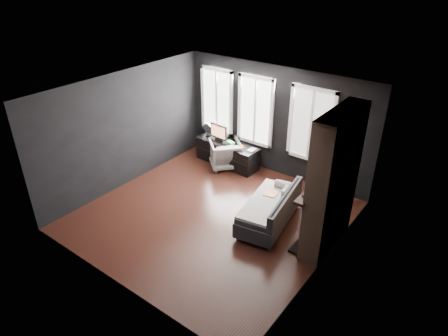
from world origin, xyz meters
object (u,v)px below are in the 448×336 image
Objects in this scene: sofa at (269,207)px; media_console at (227,153)px; mug at (241,146)px; book at (249,145)px; mantel_vase at (330,170)px; monitor at (219,131)px; armchair at (225,153)px.

sofa reaches higher than media_console.
mug is 0.21m from book.
sofa is 9.79× the size of mantel_vase.
monitor reaches higher than book.
armchair is 0.58m from monitor.
armchair is 0.44× the size of media_console.
monitor is at bearing -177.58° from book.
mantel_vase is (3.47, -1.05, 0.46)m from monitor.
monitor is at bearing 137.92° from sofa.
mantel_vase is at bearing -23.25° from book.
media_console is at bearing 5.83° from monitor.
monitor is 0.94m from book.
book is at bearing 156.75° from mantel_vase.
book reaches higher than media_console.
book is (0.62, 0.19, 0.33)m from armchair.
armchair is 0.72m from book.
book is (-1.58, 1.64, 0.34)m from sofa.
book reaches higher than sofa.
monitor is (-0.32, 0.15, 0.46)m from armchair.
armchair is at bearing 136.98° from sofa.
armchair is 3.37× the size of book.
media_console is at bearing -124.83° from armchair.
media_console is 3.13× the size of monitor.
armchair is at bearing -168.85° from mug.
mantel_vase is (2.53, -1.09, 0.60)m from book.
media_console is 14.55× the size of mug.
book is at bearing 6.87° from media_console.
monitor is 4.65× the size of mug.
mug is at bearing 143.07° from armchair.
monitor is 2.43× the size of book.
mug is 2.96m from mantel_vase.
media_console is at bearing 134.77° from sofa.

